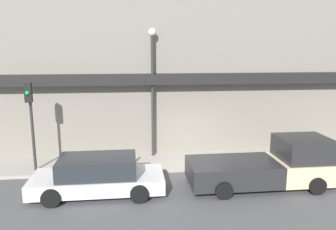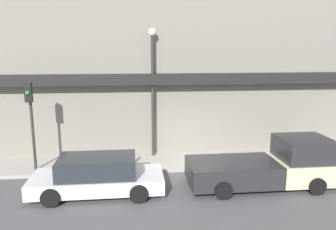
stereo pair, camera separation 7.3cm
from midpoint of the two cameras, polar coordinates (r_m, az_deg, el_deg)
ground_plane at (r=14.44m, az=4.69°, el=-9.82°), size 80.00×80.00×0.00m
sidewalk at (r=15.53m, az=3.85°, el=-7.99°), size 36.00×2.42×0.14m
building at (r=17.32m, az=2.55°, el=10.11°), size 19.80×3.80×9.69m
pickup_truck at (r=13.40m, az=17.62°, el=-8.38°), size 5.63×2.23×1.86m
parked_car at (r=12.43m, az=-11.98°, el=-10.28°), size 4.77×2.11×1.38m
fire_hydrant at (r=14.85m, az=-6.04°, el=-7.37°), size 0.16×0.16×0.63m
street_lamp at (r=15.35m, az=-2.56°, el=6.31°), size 0.36×0.36×6.02m
traffic_light at (r=14.57m, az=-22.69°, el=0.65°), size 0.28×0.42×3.76m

